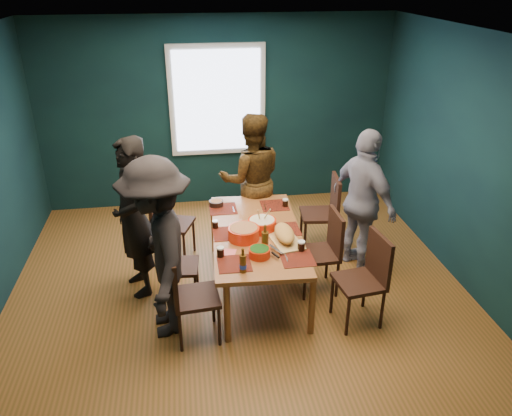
# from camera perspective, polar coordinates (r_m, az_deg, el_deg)

# --- Properties ---
(room) EXTENTS (5.01, 5.01, 2.71)m
(room) POSITION_cam_1_polar(r_m,az_deg,el_deg) (5.13, -2.40, 4.42)
(room) COLOR brown
(room) RESTS_ON ground
(dining_table) EXTENTS (1.02, 1.90, 0.70)m
(dining_table) POSITION_cam_1_polar(r_m,az_deg,el_deg) (5.34, 0.07, -3.34)
(dining_table) COLOR #975D2D
(dining_table) RESTS_ON floor
(chair_left_far) EXTENTS (0.54, 0.54, 0.94)m
(chair_left_far) POSITION_cam_1_polar(r_m,az_deg,el_deg) (6.07, -10.25, -0.98)
(chair_left_far) COLOR black
(chair_left_far) RESTS_ON floor
(chair_left_mid) EXTENTS (0.42, 0.42, 0.85)m
(chair_left_mid) POSITION_cam_1_polar(r_m,az_deg,el_deg) (5.29, -9.67, -5.86)
(chair_left_mid) COLOR black
(chair_left_mid) RESTS_ON floor
(chair_left_near) EXTENTS (0.46, 0.46, 0.94)m
(chair_left_near) POSITION_cam_1_polar(r_m,az_deg,el_deg) (4.72, -7.99, -9.31)
(chair_left_near) COLOR black
(chair_left_near) RESTS_ON floor
(chair_right_far) EXTENTS (0.48, 0.48, 0.96)m
(chair_right_far) POSITION_cam_1_polar(r_m,az_deg,el_deg) (6.23, 8.05, 0.06)
(chair_right_far) COLOR black
(chair_right_far) RESTS_ON floor
(chair_right_mid) EXTENTS (0.43, 0.43, 0.93)m
(chair_right_mid) POSITION_cam_1_polar(r_m,az_deg,el_deg) (5.43, 7.98, -4.30)
(chair_right_mid) COLOR black
(chair_right_mid) RESTS_ON floor
(chair_right_near) EXTENTS (0.48, 0.48, 0.95)m
(chair_right_near) POSITION_cam_1_polar(r_m,az_deg,el_deg) (5.03, 12.68, -7.23)
(chair_right_near) COLOR black
(chair_right_near) RESTS_ON floor
(person_far_left) EXTENTS (0.61, 0.74, 1.76)m
(person_far_left) POSITION_cam_1_polar(r_m,az_deg,el_deg) (5.36, -13.81, -1.13)
(person_far_left) COLOR black
(person_far_left) RESTS_ON floor
(person_back) EXTENTS (0.82, 0.64, 1.69)m
(person_back) POSITION_cam_1_polar(r_m,az_deg,el_deg) (6.25, -0.53, 3.29)
(person_back) COLOR black
(person_back) RESTS_ON floor
(person_right) EXTENTS (0.74, 1.07, 1.69)m
(person_right) POSITION_cam_1_polar(r_m,az_deg,el_deg) (5.78, 12.19, 0.72)
(person_right) COLOR white
(person_right) RESTS_ON floor
(person_near_left) EXTENTS (0.77, 1.21, 1.79)m
(person_near_left) POSITION_cam_1_polar(r_m,az_deg,el_deg) (4.70, -11.08, -4.68)
(person_near_left) COLOR black
(person_near_left) RESTS_ON floor
(bowl_salad) EXTENTS (0.32, 0.32, 0.14)m
(bowl_salad) POSITION_cam_1_polar(r_m,az_deg,el_deg) (5.14, -1.41, -2.84)
(bowl_salad) COLOR red
(bowl_salad) RESTS_ON dining_table
(bowl_dumpling) EXTENTS (0.30, 0.30, 0.28)m
(bowl_dumpling) POSITION_cam_1_polar(r_m,az_deg,el_deg) (5.32, 0.69, -1.87)
(bowl_dumpling) COLOR red
(bowl_dumpling) RESTS_ON dining_table
(bowl_herbs) EXTENTS (0.21, 0.21, 0.09)m
(bowl_herbs) POSITION_cam_1_polar(r_m,az_deg,el_deg) (4.85, 0.40, -5.06)
(bowl_herbs) COLOR red
(bowl_herbs) RESTS_ON dining_table
(cutting_board) EXTENTS (0.37, 0.67, 0.15)m
(cutting_board) POSITION_cam_1_polar(r_m,az_deg,el_deg) (5.12, 3.25, -3.06)
(cutting_board) COLOR #D6B773
(cutting_board) RESTS_ON dining_table
(small_bowl) EXTENTS (0.17, 0.17, 0.07)m
(small_bowl) POSITION_cam_1_polar(r_m,az_deg,el_deg) (5.88, -4.56, 0.57)
(small_bowl) COLOR black
(small_bowl) RESTS_ON dining_table
(beer_bottle_a) EXTENTS (0.07, 0.07, 0.25)m
(beer_bottle_a) POSITION_cam_1_polar(r_m,az_deg,el_deg) (4.60, -1.50, -6.36)
(beer_bottle_a) COLOR #4B2E0D
(beer_bottle_a) RESTS_ON dining_table
(beer_bottle_b) EXTENTS (0.07, 0.07, 0.27)m
(beer_bottle_b) POSITION_cam_1_polar(r_m,az_deg,el_deg) (4.93, 1.04, -3.70)
(beer_bottle_b) COLOR #4B2E0D
(beer_bottle_b) RESTS_ON dining_table
(cola_glass_a) EXTENTS (0.08, 0.08, 0.10)m
(cola_glass_a) POSITION_cam_1_polar(r_m,az_deg,el_deg) (4.85, -4.08, -4.98)
(cola_glass_a) COLOR black
(cola_glass_a) RESTS_ON dining_table
(cola_glass_b) EXTENTS (0.08, 0.08, 0.11)m
(cola_glass_b) POSITION_cam_1_polar(r_m,az_deg,el_deg) (4.96, 5.19, -4.29)
(cola_glass_b) COLOR black
(cola_glass_b) RESTS_ON dining_table
(cola_glass_c) EXTENTS (0.07, 0.07, 0.09)m
(cola_glass_c) POSITION_cam_1_polar(r_m,az_deg,el_deg) (5.85, 3.38, 0.63)
(cola_glass_c) COLOR black
(cola_glass_c) RESTS_ON dining_table
(cola_glass_d) EXTENTS (0.07, 0.07, 0.09)m
(cola_glass_d) POSITION_cam_1_polar(r_m,az_deg,el_deg) (5.37, -4.67, -1.85)
(cola_glass_d) COLOR black
(cola_glass_d) RESTS_ON dining_table
(napkin_a) EXTENTS (0.16, 0.16, 0.00)m
(napkin_a) POSITION_cam_1_polar(r_m,az_deg,el_deg) (5.39, 3.77, -2.30)
(napkin_a) COLOR #E7616B
(napkin_a) RESTS_ON dining_table
(napkin_b) EXTENTS (0.16, 0.16, 0.00)m
(napkin_b) POSITION_cam_1_polar(r_m,az_deg,el_deg) (4.94, -3.11, -5.09)
(napkin_b) COLOR #E7616B
(napkin_b) RESTS_ON dining_table
(napkin_c) EXTENTS (0.14, 0.14, 0.00)m
(napkin_c) POSITION_cam_1_polar(r_m,az_deg,el_deg) (4.79, 5.33, -6.31)
(napkin_c) COLOR #E7616B
(napkin_c) RESTS_ON dining_table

